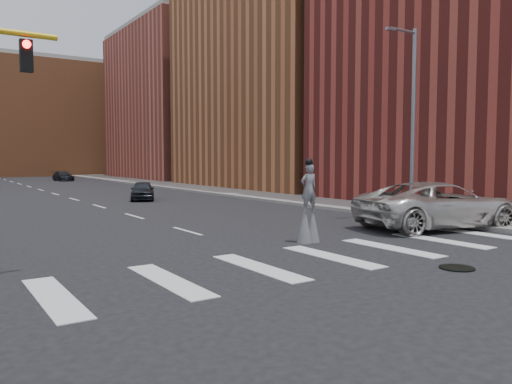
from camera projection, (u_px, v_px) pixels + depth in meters
name	position (u px, v px, depth m)	size (l,w,h in m)	color
ground_plane	(320.00, 269.00, 13.13)	(160.00, 160.00, 0.00)	black
sidewalk_right	(235.00, 192.00, 40.80)	(5.00, 90.00, 0.18)	slate
manhole	(457.00, 268.00, 13.12)	(0.90, 0.90, 0.04)	black
building_near	(505.00, 28.00, 31.15)	(16.00, 20.00, 22.00)	maroon
building_mid	(290.00, 66.00, 49.36)	(16.00, 22.00, 24.00)	#AD6036
building_far	(185.00, 106.00, 69.44)	(16.00, 22.00, 20.00)	#B15141
building_backdrop	(31.00, 120.00, 80.62)	(26.00, 14.00, 18.00)	#AD6036
streetlight	(412.00, 116.00, 23.79)	(2.05, 0.20, 9.00)	slate
stilt_performer	(309.00, 210.00, 17.10)	(0.84, 0.55, 2.90)	#372316
suv_crossing	(439.00, 205.00, 20.52)	(3.20, 6.93, 1.93)	silver
car_near	(142.00, 191.00, 34.16)	(1.53, 3.81, 1.30)	black
car_far	(63.00, 176.00, 61.86)	(1.66, 4.08, 1.18)	black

